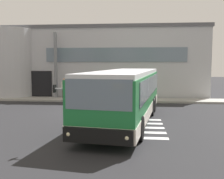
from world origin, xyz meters
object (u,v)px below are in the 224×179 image
object	(u,v)px
bus_main_foreground	(126,97)
safety_bollard_yellow	(148,98)
passenger_by_doorway	(79,87)
passenger_at_curb_edge	(85,88)
passenger_near_column	(64,87)
entry_support_column	(56,65)

from	to	relation	value
bus_main_foreground	safety_bollard_yellow	size ratio (longest dim) A/B	11.99
passenger_by_doorway	passenger_at_curb_edge	xyz separation A→B (m)	(0.64, -0.76, 0.00)
passenger_near_column	safety_bollard_yellow	world-z (taller)	passenger_near_column
passenger_near_column	entry_support_column	bearing A→B (deg)	157.72
entry_support_column	passenger_at_curb_edge	world-z (taller)	entry_support_column
passenger_at_curb_edge	safety_bollard_yellow	distance (m)	5.18
bus_main_foreground	passenger_by_doorway	size ratio (longest dim) A/B	6.44
passenger_near_column	safety_bollard_yellow	size ratio (longest dim) A/B	1.86
bus_main_foreground	passenger_near_column	world-z (taller)	bus_main_foreground
passenger_near_column	passenger_at_curb_edge	bearing A→B (deg)	-19.70
entry_support_column	passenger_at_curb_edge	xyz separation A→B (m)	(2.72, -1.01, -1.85)
passenger_near_column	passenger_at_curb_edge	size ratio (longest dim) A/B	1.00
entry_support_column	passenger_by_doorway	xyz separation A→B (m)	(2.08, -0.25, -1.85)
passenger_by_doorway	safety_bollard_yellow	xyz separation A→B (m)	(5.72, -1.55, -0.63)
entry_support_column	safety_bollard_yellow	xyz separation A→B (m)	(7.80, -1.80, -2.48)
entry_support_column	passenger_near_column	distance (m)	2.00
passenger_near_column	passenger_at_curb_edge	world-z (taller)	same
entry_support_column	bus_main_foreground	bearing A→B (deg)	-52.80
bus_main_foreground	passenger_at_curb_edge	bearing A→B (deg)	116.26
entry_support_column	passenger_near_column	xyz separation A→B (m)	(0.79, -0.32, -1.81)
safety_bollard_yellow	passenger_at_curb_edge	bearing A→B (deg)	171.20
passenger_near_column	passenger_at_curb_edge	xyz separation A→B (m)	(1.93, -0.69, -0.03)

